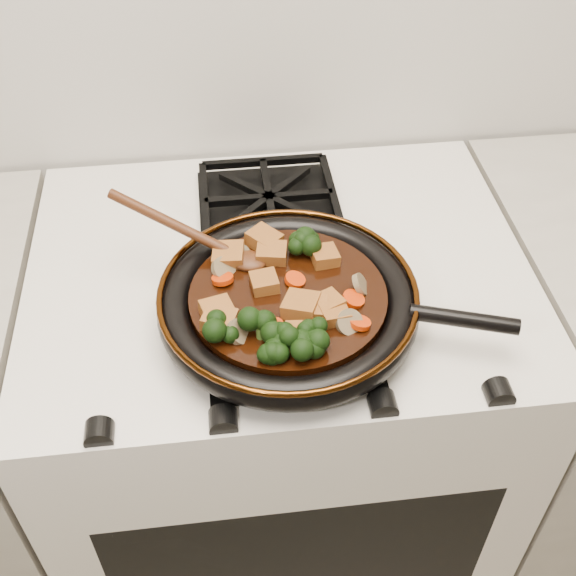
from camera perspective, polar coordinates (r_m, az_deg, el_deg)
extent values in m
cube|color=silver|center=(1.44, -0.58, -11.53)|extent=(0.76, 0.60, 0.90)
cylinder|color=black|center=(0.99, 0.00, -1.54)|extent=(0.33, 0.33, 0.01)
torus|color=black|center=(0.98, 0.00, -1.17)|extent=(0.36, 0.36, 0.04)
torus|color=#422009|center=(0.97, 0.00, -0.30)|extent=(0.35, 0.35, 0.01)
cylinder|color=black|center=(0.96, 13.75, -2.43)|extent=(0.14, 0.06, 0.02)
cylinder|color=black|center=(0.98, 0.00, -0.88)|extent=(0.27, 0.27, 0.02)
cube|color=#925521|center=(0.91, 1.12, -3.81)|extent=(0.04, 0.04, 0.03)
cube|color=#925521|center=(1.01, -4.71, 2.54)|extent=(0.05, 0.05, 0.03)
cube|color=#925521|center=(0.97, -1.88, 0.42)|extent=(0.04, 0.04, 0.02)
cube|color=#925521|center=(0.95, 3.18, -1.29)|extent=(0.05, 0.05, 0.02)
cube|color=#925521|center=(1.04, -1.90, 3.80)|extent=(0.06, 0.06, 0.03)
cube|color=#925521|center=(0.94, 2.06, -1.64)|extent=(0.04, 0.04, 0.02)
cube|color=#925521|center=(1.01, -1.30, 2.70)|extent=(0.05, 0.04, 0.02)
cube|color=#925521|center=(0.93, -5.45, -2.56)|extent=(0.05, 0.05, 0.03)
cube|color=#925521|center=(0.94, -5.64, -1.82)|extent=(0.05, 0.04, 0.02)
cube|color=#925521|center=(0.94, 1.05, -1.48)|extent=(0.06, 0.06, 0.03)
cube|color=#925521|center=(0.93, 3.63, -2.08)|extent=(0.04, 0.04, 0.02)
cube|color=#925521|center=(1.01, 2.90, 2.51)|extent=(0.04, 0.04, 0.02)
cylinder|color=red|center=(0.93, 5.69, -2.75)|extent=(0.03, 0.03, 0.02)
cylinder|color=red|center=(0.94, 1.37, -1.98)|extent=(0.03, 0.03, 0.01)
cylinder|color=red|center=(0.99, -5.19, 0.72)|extent=(0.03, 0.03, 0.02)
cylinder|color=red|center=(0.98, 0.55, 0.65)|extent=(0.03, 0.03, 0.02)
cylinder|color=red|center=(0.96, 5.18, -0.88)|extent=(0.03, 0.03, 0.02)
cylinder|color=red|center=(0.92, -1.21, -3.09)|extent=(0.03, 0.03, 0.01)
cylinder|color=brown|center=(0.93, 4.87, -2.74)|extent=(0.05, 0.04, 0.03)
cylinder|color=brown|center=(0.98, 5.75, 0.26)|extent=(0.03, 0.04, 0.03)
cylinder|color=brown|center=(0.91, -3.95, -3.49)|extent=(0.04, 0.04, 0.03)
cylinder|color=brown|center=(1.02, -3.87, 2.61)|extent=(0.04, 0.04, 0.03)
cylinder|color=brown|center=(1.00, -5.12, 1.51)|extent=(0.05, 0.05, 0.03)
ellipsoid|color=#45210E|center=(1.01, -3.24, 2.18)|extent=(0.07, 0.06, 0.02)
cylinder|color=#45210E|center=(1.03, -8.66, 4.81)|extent=(0.02, 0.02, 0.22)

